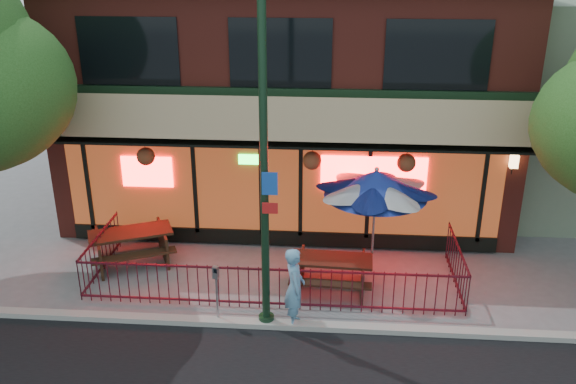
% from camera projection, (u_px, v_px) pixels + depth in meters
% --- Properties ---
extents(ground, '(80.00, 80.00, 0.00)m').
position_uv_depth(ground, '(269.00, 313.00, 13.07)').
color(ground, gray).
rests_on(ground, ground).
extents(curb, '(80.00, 0.25, 0.12)m').
position_uv_depth(curb, '(266.00, 324.00, 12.59)').
color(curb, '#999993').
rests_on(curb, ground).
extents(restaurant_building, '(12.96, 9.49, 8.05)m').
position_uv_depth(restaurant_building, '(292.00, 61.00, 18.09)').
color(restaurant_building, maroon).
rests_on(restaurant_building, ground).
extents(patio_fence, '(8.44, 2.62, 1.00)m').
position_uv_depth(patio_fence, '(271.00, 276.00, 13.30)').
color(patio_fence, '#4C101D').
rests_on(patio_fence, ground).
extents(street_light, '(0.43, 0.32, 7.00)m').
position_uv_depth(street_light, '(264.00, 183.00, 11.52)').
color(street_light, '#15301D').
rests_on(street_light, ground).
extents(picnic_table_left, '(2.42, 2.19, 0.85)m').
position_uv_depth(picnic_table_left, '(131.00, 242.00, 14.96)').
color(picnic_table_left, '#332012').
rests_on(picnic_table_left, ground).
extents(picnic_table_right, '(1.89, 1.49, 0.78)m').
position_uv_depth(picnic_table_right, '(332.00, 269.00, 13.82)').
color(picnic_table_right, '#341C12').
rests_on(picnic_table_right, ground).
extents(patio_umbrella, '(2.36, 2.36, 2.70)m').
position_uv_depth(patio_umbrella, '(376.00, 183.00, 13.84)').
color(patio_umbrella, gray).
rests_on(patio_umbrella, ground).
extents(pedestrian, '(0.51, 0.69, 1.74)m').
position_uv_depth(pedestrian, '(295.00, 287.00, 12.38)').
color(pedestrian, '#639DC7').
rests_on(pedestrian, ground).
extents(parking_meter_near, '(0.14, 0.12, 1.31)m').
position_uv_depth(parking_meter_near, '(216.00, 285.00, 12.44)').
color(parking_meter_near, '#96989E').
rests_on(parking_meter_near, ground).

